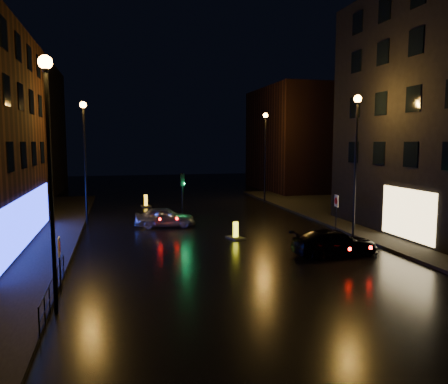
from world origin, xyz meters
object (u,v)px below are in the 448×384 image
(silver_hatchback, at_px, (164,217))
(road_sign_right, at_px, (336,204))
(traffic_signal, at_px, (183,214))
(dark_sedan, at_px, (335,243))
(bollard_near, at_px, (236,235))
(bollard_far, at_px, (146,204))
(road_sign_left, at_px, (59,252))

(silver_hatchback, distance_m, road_sign_right, 11.33)
(silver_hatchback, height_order, road_sign_right, road_sign_right)
(traffic_signal, distance_m, dark_sedan, 12.81)
(traffic_signal, height_order, bollard_near, traffic_signal)
(traffic_signal, xyz_separation_m, bollard_near, (2.19, -6.44, -0.28))
(traffic_signal, height_order, silver_hatchback, traffic_signal)
(silver_hatchback, distance_m, bollard_far, 9.64)
(bollard_near, height_order, road_sign_right, road_sign_right)
(dark_sedan, distance_m, bollard_near, 6.22)
(dark_sedan, xyz_separation_m, bollard_far, (-8.19, 19.06, -0.40))
(road_sign_right, bearing_deg, silver_hatchback, -12.98)
(traffic_signal, distance_m, road_sign_right, 10.80)
(traffic_signal, xyz_separation_m, road_sign_right, (9.10, -5.69, 1.23))
(dark_sedan, height_order, road_sign_left, road_sign_left)
(traffic_signal, xyz_separation_m, bollard_far, (-2.13, 7.77, -0.27))
(bollard_far, bearing_deg, road_sign_left, -105.33)
(silver_hatchback, bearing_deg, road_sign_right, -105.11)
(dark_sedan, bearing_deg, silver_hatchback, 36.59)
(dark_sedan, bearing_deg, bollard_near, 36.47)
(bollard_far, bearing_deg, dark_sedan, -70.18)
(road_sign_right, bearing_deg, road_sign_left, 34.46)
(dark_sedan, bearing_deg, road_sign_left, 99.51)
(bollard_near, bearing_deg, dark_sedan, -67.79)
(traffic_signal, relative_size, road_sign_left, 1.61)
(silver_hatchback, bearing_deg, dark_sedan, -136.47)
(bollard_near, xyz_separation_m, bollard_far, (-4.32, 14.21, 0.02))
(traffic_signal, height_order, dark_sedan, traffic_signal)
(traffic_signal, bearing_deg, bollard_far, 105.34)
(bollard_near, relative_size, bollard_far, 1.02)
(dark_sedan, height_order, bollard_far, dark_sedan)
(bollard_far, xyz_separation_m, road_sign_left, (-4.57, -21.68, 1.36))
(bollard_near, xyz_separation_m, road_sign_right, (6.90, 0.75, 1.52))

